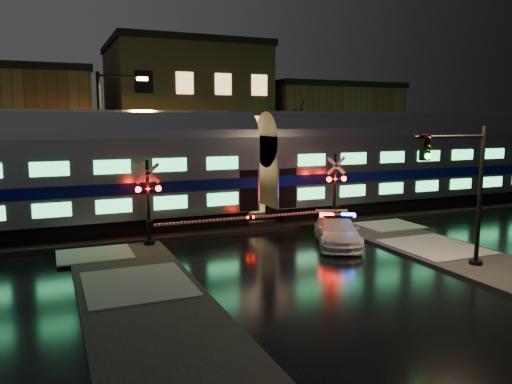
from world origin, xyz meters
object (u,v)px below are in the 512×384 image
crossing_signal_right (329,199)px  streetlight (106,137)px  police_car (337,231)px  traffic_light (464,195)px  crossing_signal_left (157,211)px

crossing_signal_right → streetlight: size_ratio=0.67×
police_car → streetlight: 13.78m
police_car → crossing_signal_right: (1.31, 2.90, 0.97)m
crossing_signal_right → traffic_light: 8.19m
crossing_signal_right → traffic_light: bearing=-83.3°
crossing_signal_right → police_car: bearing=-114.3°
crossing_signal_left → streetlight: 7.52m
police_car → streetlight: streetlight is taller
crossing_signal_left → traffic_light: traffic_light is taller
police_car → crossing_signal_right: 3.33m
traffic_light → streetlight: streetlight is taller
police_car → traffic_light: 6.04m
police_car → streetlight: (-9.00, 9.60, 4.11)m
police_car → traffic_light: bearing=-41.9°
police_car → traffic_light: (2.25, -5.14, 2.23)m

